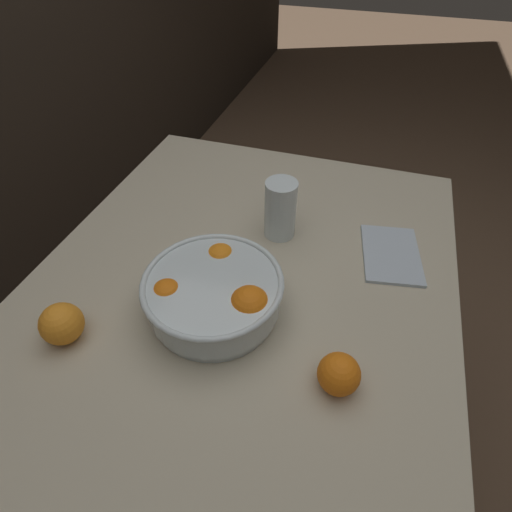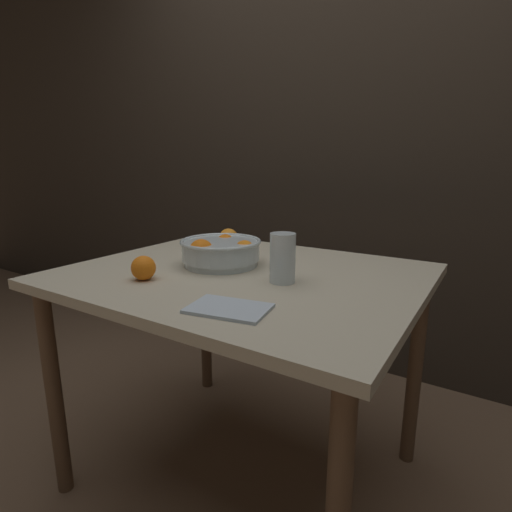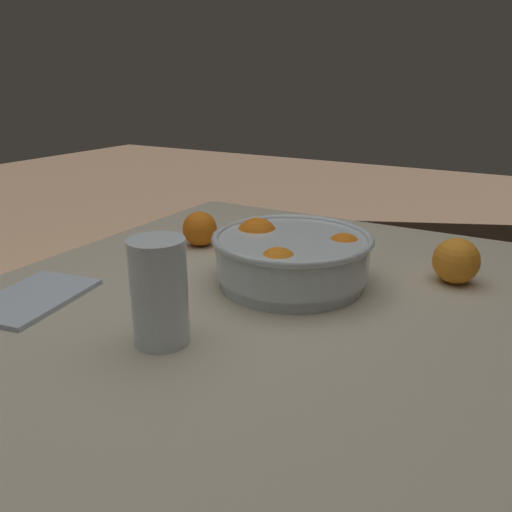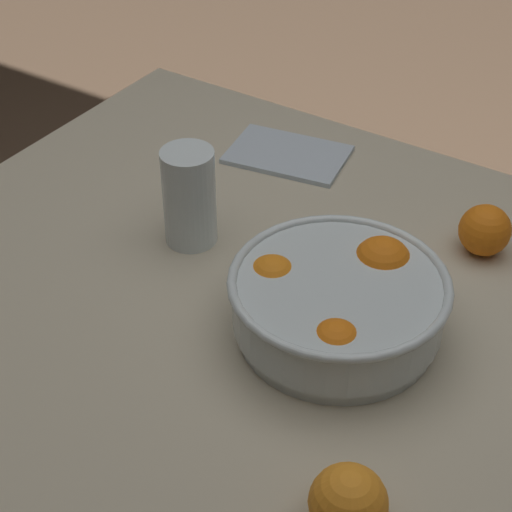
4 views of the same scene
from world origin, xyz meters
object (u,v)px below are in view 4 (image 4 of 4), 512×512
Objects in this scene: fruit_bowl at (338,302)px; juice_glass at (189,200)px; orange_loose_front at (485,230)px; orange_loose_near_bowl at (348,503)px.

juice_glass is (0.26, -0.06, 0.02)m from fruit_bowl.
juice_glass is at bearing 28.80° from orange_loose_front.
juice_glass is 0.41m from orange_loose_front.
juice_glass is 0.51m from orange_loose_near_bowl.
fruit_bowl is 1.88× the size of juice_glass.
juice_glass reaches higher than orange_loose_front.
orange_loose_front is (-0.09, -0.26, -0.01)m from fruit_bowl.
fruit_bowl is 0.27m from orange_loose_front.
fruit_bowl is at bearing 167.39° from juice_glass.
juice_glass reaches higher than orange_loose_near_bowl.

